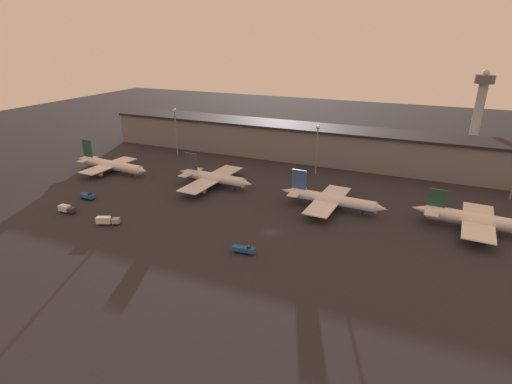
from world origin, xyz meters
The scene contains 13 objects.
ground centered at (0.00, 0.00, 0.00)m, with size 600.00×600.00×0.00m, color #26262B.
terminal_building centered at (0.00, 85.99, 8.94)m, with size 255.00×21.64×17.78m.
airplane_0 centered at (-92.39, 27.63, 3.64)m, with size 43.81×28.95×14.26m.
airplane_1 centered at (-38.17, 30.50, 3.78)m, with size 37.05×38.39×13.51m.
airplane_2 centered at (13.78, 27.05, 3.67)m, with size 40.68×32.32×13.51m.
airplane_3 centered at (64.19, 28.68, 3.90)m, with size 45.55×32.23×12.57m.
service_vehicle_0 centered at (-77.30, -2.33, 1.38)m, with size 6.32×2.77×2.92m.
service_vehicle_1 centered at (-53.50, -17.19, 1.70)m, with size 7.96×5.15×2.97m.
service_vehicle_3 centered at (-74.28, -15.38, 1.61)m, with size 6.45×2.62×2.81m.
service_vehicle_4 centered at (-2.15, -15.73, 1.36)m, with size 7.07×2.78×2.86m.
lamp_post_0 centered at (-80.08, 64.70, 16.06)m, with size 1.80×1.80×25.29m.
lamp_post_1 centered at (-2.77, 64.70, 14.87)m, with size 1.80×1.80×23.14m.
control_tower centered at (64.54, 116.33, 26.62)m, with size 9.00×9.00×46.03m.
Camera 1 is at (43.35, -110.05, 60.88)m, focal length 28.00 mm.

